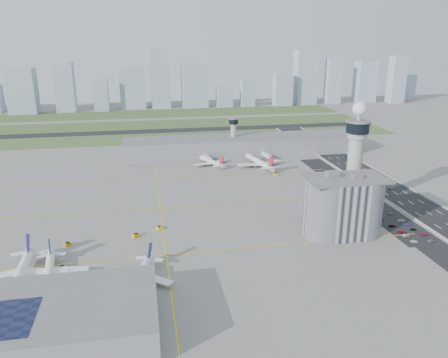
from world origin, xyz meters
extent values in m
plane|color=gray|center=(0.00, 0.00, 0.00)|extent=(1000.00, 1000.00, 0.00)
cube|color=#3E5829|center=(-20.00, 225.00, 0.04)|extent=(480.00, 50.00, 0.08)
cube|color=#47612E|center=(-20.00, 300.00, 0.04)|extent=(480.00, 60.00, 0.08)
cube|color=#445A2A|center=(-20.00, 380.00, 0.04)|extent=(480.00, 70.00, 0.08)
cube|color=black|center=(-20.00, 262.00, 0.06)|extent=(480.00, 22.00, 0.10)
cube|color=black|center=(115.00, 0.00, 0.05)|extent=(28.00, 500.00, 0.10)
cube|color=#9E9E99|center=(101.00, 0.00, 0.60)|extent=(0.60, 500.00, 1.20)
cube|color=#9E9E99|center=(129.00, 0.00, 0.60)|extent=(0.60, 500.00, 1.20)
cube|color=black|center=(90.00, -10.00, 0.04)|extent=(18.00, 260.00, 0.08)
cube|color=black|center=(88.00, -22.00, 0.05)|extent=(20.00, 44.00, 0.10)
cube|color=yellow|center=(-40.00, -30.00, 0.01)|extent=(260.00, 0.60, 0.01)
cube|color=yellow|center=(-40.00, 30.00, 0.01)|extent=(260.00, 0.60, 0.01)
cube|color=yellow|center=(-40.00, 90.00, 0.01)|extent=(260.00, 0.60, 0.01)
cube|color=yellow|center=(-40.00, 30.00, 0.01)|extent=(0.60, 260.00, 0.01)
cylinder|color=#ADAAA5|center=(72.00, 8.00, 24.00)|extent=(8.40, 8.40, 48.00)
cylinder|color=#ADAAA5|center=(72.00, 8.00, 46.00)|extent=(11.00, 11.00, 4.00)
cylinder|color=black|center=(72.00, 8.00, 50.00)|extent=(13.00, 13.00, 6.00)
cylinder|color=slate|center=(72.00, 8.00, 53.50)|extent=(14.00, 14.00, 1.00)
cylinder|color=#ADAAA5|center=(72.00, 8.00, 56.00)|extent=(1.60, 1.60, 5.00)
sphere|color=white|center=(72.00, 8.00, 60.50)|extent=(8.00, 8.00, 8.00)
cylinder|color=#ADAAA5|center=(30.00, 150.00, 14.00)|extent=(5.00, 5.00, 28.00)
cylinder|color=black|center=(30.00, 150.00, 29.00)|extent=(8.00, 8.00, 4.00)
cylinder|color=slate|center=(30.00, 150.00, 31.50)|extent=(8.60, 8.60, 0.80)
cube|color=#B2B2B7|center=(52.00, -22.00, 15.00)|extent=(18.00, 24.00, 30.00)
cylinder|color=#B2B2B7|center=(43.00, -22.00, 15.00)|extent=(24.00, 24.00, 30.00)
cylinder|color=#B2B2B7|center=(61.00, -22.00, 15.00)|extent=(24.00, 24.00, 30.00)
cube|color=slate|center=(52.00, -22.00, 30.40)|extent=(42.00, 24.00, 0.80)
cube|color=slate|center=(46.00, -19.00, 32.00)|extent=(6.00, 5.00, 3.00)
cube|color=slate|center=(57.00, -24.00, 31.70)|extent=(5.00, 4.00, 2.40)
cube|color=gray|center=(40.00, 148.00, 7.50)|extent=(210.00, 32.00, 15.00)
cube|color=slate|center=(40.00, 148.00, 15.40)|extent=(210.00, 32.00, 0.80)
cube|color=gray|center=(-88.00, -82.00, 6.00)|extent=(84.00, 42.00, 12.00)
cube|color=slate|center=(-88.00, -82.00, 12.40)|extent=(84.00, 42.00, 0.80)
imported|color=silver|center=(83.75, -39.01, 0.63)|extent=(3.90, 2.10, 1.26)
imported|color=#959595|center=(83.64, -32.02, 0.64)|extent=(4.01, 1.86, 1.27)
imported|color=maroon|center=(83.72, -28.10, 0.65)|extent=(4.75, 2.36, 1.29)
imported|color=black|center=(83.21, -19.81, 0.58)|extent=(4.18, 2.14, 1.16)
imported|color=navy|center=(81.84, -10.17, 0.56)|extent=(3.40, 1.56, 1.13)
imported|color=#B8BCC7|center=(82.01, -4.68, 0.62)|extent=(3.85, 1.63, 1.24)
imported|color=#8A8E9E|center=(92.54, -40.18, 0.55)|extent=(4.13, 2.17, 1.11)
imported|color=#A31C34|center=(93.92, -32.65, 0.63)|extent=(4.39, 1.87, 1.26)
imported|color=black|center=(91.91, -25.77, 0.56)|extent=(3.48, 1.84, 1.13)
imported|color=navy|center=(91.97, -19.76, 0.58)|extent=(3.66, 1.74, 1.16)
imported|color=silver|center=(92.31, -13.74, 0.61)|extent=(4.36, 2.02, 1.21)
imported|color=gray|center=(92.13, -3.68, 0.55)|extent=(3.90, 1.84, 1.10)
imported|color=black|center=(114.32, 37.92, 0.66)|extent=(1.63, 4.08, 1.32)
imported|color=navy|center=(122.26, 118.56, 0.56)|extent=(2.13, 4.12, 1.11)
imported|color=gray|center=(108.39, 177.92, 0.55)|extent=(1.61, 3.34, 1.10)
cube|color=#9EADC1|center=(-204.47, 415.19, 30.18)|extent=(35.81, 28.65, 60.36)
cube|color=#9EADC1|center=(-150.11, 419.66, 33.44)|extent=(25.49, 20.39, 66.89)
cube|color=#9EADC1|center=(-102.68, 417.90, 22.60)|extent=(20.04, 16.03, 45.20)
cube|color=#9EADC1|center=(-59.44, 436.89, 30.61)|extent=(35.76, 28.61, 61.22)
cube|color=#9EADC1|center=(-19.42, 431.56, 41.69)|extent=(26.33, 21.06, 83.39)
cube|color=#9EADC1|center=(30.27, 432.32, 31.06)|extent=(36.96, 29.57, 62.11)
cube|color=#9EADC1|center=(73.27, 423.68, 13.87)|extent=(23.01, 18.41, 27.75)
cube|color=#9EADC1|center=(108.28, 423.34, 19.48)|extent=(20.22, 16.18, 38.97)
cube|color=#9EADC1|center=(162.17, 421.29, 23.44)|extent=(26.14, 20.92, 46.89)
cube|color=#9EADC1|center=(201.27, 433.27, 40.60)|extent=(32.26, 25.81, 81.20)
cube|color=#9EADC1|center=(244.74, 426.38, 34.37)|extent=(21.59, 17.28, 68.75)
cube|color=#9EADC1|center=(302.83, 435.54, 31.70)|extent=(30.25, 24.20, 63.40)
cube|color=#9EADC1|center=(345.49, 415.96, 35.78)|extent=(23.04, 18.43, 71.56)
cube|color=#9EADC1|center=(382.05, 443.29, 20.53)|extent=(22.64, 18.11, 41.06)
camera|label=1|loc=(-47.19, -217.30, 98.39)|focal=35.00mm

